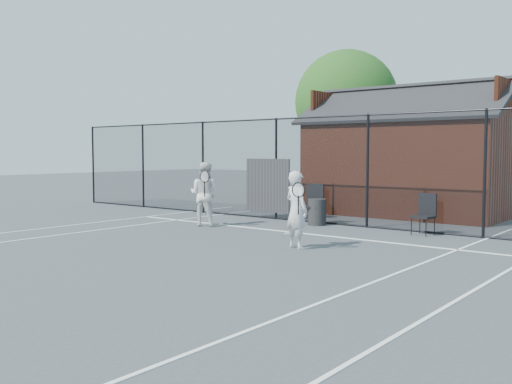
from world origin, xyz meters
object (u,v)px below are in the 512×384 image
Objects in this scene: clubhouse at (412,164)px; waste_bin at (317,212)px; player_front at (296,210)px; player_back at (204,194)px; chair_left at (312,205)px; chair_right at (423,215)px.

clubhouse reaches higher than waste_bin.
waste_bin is (-1.72, 3.49, -0.45)m from player_front.
clubhouse is at bearing 64.12° from player_back.
chair_left is (-0.98, -4.40, -1.06)m from clubhouse.
chair_right is 1.36× the size of waste_bin.
player_front is at bearing -83.39° from clubhouse.
chair_right reaches higher than waste_bin.
chair_left is 3.19m from chair_right.
player_front is at bearing -66.38° from chair_left.
clubhouse is at bearing 79.66° from waste_bin.
chair_left is (-1.90, 3.49, -0.26)m from player_front.
clubhouse reaches higher than player_front.
chair_left is (2.13, 2.02, -0.32)m from player_back.
clubhouse is 6.64× the size of chair_right.
player_front is 3.73m from chair_right.
chair_right is at bearing 69.65° from player_front.
player_front is 3.98m from chair_left.
chair_left is at bearing 43.49° from player_back.
player_back is 2.96m from chair_left.
waste_bin is (-0.80, -4.40, -1.25)m from clubhouse.
player_front is 3.91m from waste_bin.
player_front is (0.91, -7.89, -0.80)m from clubhouse.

